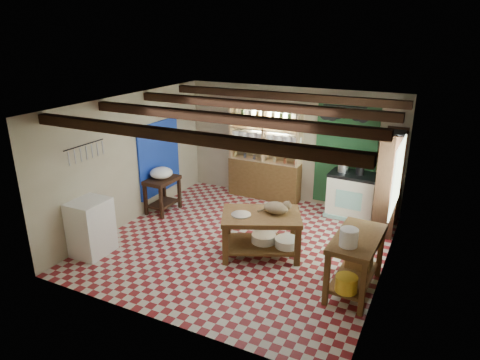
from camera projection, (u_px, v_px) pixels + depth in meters
The scene contains 30 objects.
floor at pixel (242, 244), 7.99m from camera, with size 5.00×5.00×0.02m, color maroon.
ceiling at pixel (242, 104), 7.11m from camera, with size 5.00×5.00×0.02m, color #47474C.
wall_back at pixel (291, 145), 9.65m from camera, with size 5.00×0.04×2.60m, color #BFB59A.
wall_front at pixel (155, 236), 5.44m from camera, with size 5.00×0.04×2.60m, color #BFB59A.
wall_left at pixel (131, 160), 8.59m from camera, with size 0.04×5.00×2.60m, color #BFB59A.
wall_right at pixel (389, 202), 6.50m from camera, with size 0.04×5.00×2.60m, color #BFB59A.
ceiling_beams at pixel (242, 111), 7.15m from camera, with size 5.00×3.80×0.15m, color #351E12.
blue_wall_patch at pixel (159, 158), 9.41m from camera, with size 0.04×1.40×1.60m, color #1738B3.
green_wall_patch at pixel (345, 154), 9.12m from camera, with size 1.30×0.04×2.30m, color #1D4A27.
window_back at pixel (270, 126), 9.71m from camera, with size 0.90×0.02×0.80m, color beige.
window_right at pixel (397, 176), 7.32m from camera, with size 0.02×1.30×1.20m, color beige.
utensil_rail at pixel (85, 152), 7.39m from camera, with size 0.06×0.90×0.28m, color black.
pot_rack at pixel (344, 114), 8.45m from camera, with size 0.86×0.12×0.36m, color black.
shelving_unit at pixel (265, 153), 9.79m from camera, with size 1.70×0.34×2.20m, color tan.
tall_rack at pixel (390, 182), 8.21m from camera, with size 0.40×0.86×2.00m, color #351E12.
work_table at pixel (261, 234), 7.51m from camera, with size 1.35×0.90×0.77m, color brown.
stove at pixel (353, 195), 8.99m from camera, with size 0.98×0.66×0.96m, color white.
prep_table at pixel (163, 195), 9.26m from camera, with size 0.52×0.75×0.76m, color #351E12.
white_cabinet at pixel (91, 227), 7.49m from camera, with size 0.56×0.67×1.00m, color white.
right_counter at pixel (355, 263), 6.44m from camera, with size 0.63×1.26×0.91m, color brown.
cat at pixel (276, 208), 7.38m from camera, with size 0.44×0.33×0.20m, color #8E7453.
steel_tray at pixel (241, 215), 7.34m from camera, with size 0.34×0.34×0.02m, color #B9BAC2.
basin_large at pixel (264, 238), 7.59m from camera, with size 0.43×0.43×0.15m, color white.
basin_small at pixel (287, 242), 7.44m from camera, with size 0.42×0.42×0.15m, color white.
kettle_left at pixel (343, 166), 8.90m from camera, with size 0.22×0.22×0.25m, color #B9BAC2.
kettle_right at pixel (360, 169), 8.75m from camera, with size 0.17×0.17×0.21m, color black.
enamel_bowl at pixel (161, 173), 9.09m from camera, with size 0.48×0.48×0.24m, color white.
white_bucket at pixel (349, 237), 5.98m from camera, with size 0.26×0.26×0.26m, color white.
wicker_basket at pixel (359, 259), 6.72m from camera, with size 0.38×0.30×0.27m, color #A67943.
yellow_tub at pixel (346, 284), 6.10m from camera, with size 0.32×0.32×0.23m, color yellow.
Camera 1 is at (3.13, -6.39, 3.81)m, focal length 32.00 mm.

